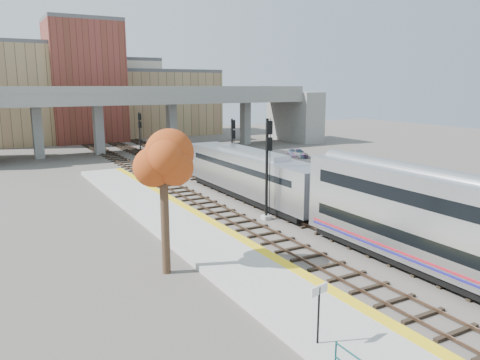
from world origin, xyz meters
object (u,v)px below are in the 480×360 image
signal_mast_mid (232,153)px  car_b (252,155)px  signal_mast_near (267,170)px  signal_mast_far (140,139)px  car_c (297,153)px  locomotive (251,173)px  car_a (272,162)px  tree (163,162)px

signal_mast_mid → car_b: 15.02m
signal_mast_near → signal_mast_far: signal_mast_near is taller
signal_mast_near → signal_mast_far: bearing=90.0°
signal_mast_mid → car_c: (15.74, 10.50, -2.47)m
locomotive → signal_mast_mid: signal_mast_mid is taller
signal_mast_far → car_b: bearing=-22.1°
signal_mast_mid → car_c: bearing=33.7°
car_a → car_c: car_a is taller
signal_mast_near → tree: size_ratio=0.92×
car_a → car_c: size_ratio=0.88×
signal_mast_near → car_a: signal_mast_near is taller
signal_mast_near → car_a: 22.51m
tree → car_b: (23.26, 30.24, -5.23)m
signal_mast_near → car_a: size_ratio=2.16×
signal_mast_near → signal_mast_far: size_ratio=1.17×
signal_mast_near → locomotive: bearing=70.4°
signal_mast_mid → car_b: size_ratio=1.65×
signal_mast_far → tree: bearing=-105.5°
car_a → car_b: (0.86, 5.98, 0.06)m
locomotive → car_c: locomotive is taller
car_a → car_b: 6.04m
signal_mast_near → signal_mast_mid: size_ratio=1.15×
locomotive → signal_mast_near: 6.42m
tree → car_b: tree is taller
signal_mast_near → tree: tree is taller
locomotive → signal_mast_near: size_ratio=2.58×
signal_mast_far → tree: (-9.91, -35.66, 2.93)m
signal_mast_near → car_a: bearing=55.9°
tree → car_c: tree is taller
car_b → car_c: bearing=-32.2°
locomotive → signal_mast_far: (-2.10, 23.99, 0.70)m
signal_mast_mid → signal_mast_far: size_ratio=1.02×
locomotive → car_a: size_ratio=5.59×
locomotive → signal_mast_far: signal_mast_far is taller
signal_mast_far → car_c: size_ratio=1.63×
signal_mast_near → signal_mast_mid: (4.10, 12.86, -0.64)m
signal_mast_far → car_b: signal_mast_far is taller
signal_mast_far → signal_mast_near: bearing=-90.0°
signal_mast_far → car_c: 21.02m
locomotive → car_b: locomotive is taller
locomotive → car_c: bearing=44.6°
signal_mast_far → car_a: (12.49, -11.41, -2.36)m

